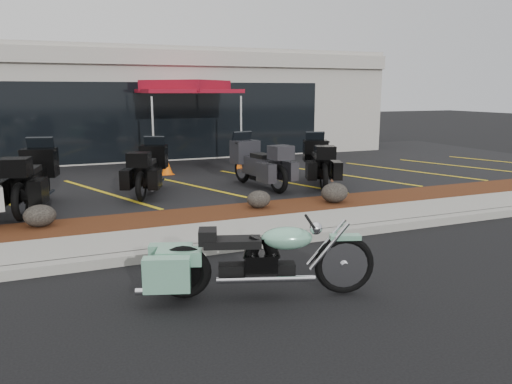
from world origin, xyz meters
name	(u,v)px	position (x,y,z in m)	size (l,w,h in m)	color
ground	(298,262)	(0.00, 0.00, 0.00)	(90.00, 90.00, 0.00)	black
curb	(274,240)	(0.00, 0.90, 0.07)	(24.00, 0.25, 0.15)	gray
sidewalk	(258,230)	(0.00, 1.60, 0.07)	(24.00, 1.20, 0.15)	gray
mulch_bed	(235,214)	(0.00, 2.80, 0.08)	(24.00, 1.20, 0.16)	#38160C
upper_lot	(174,174)	(0.00, 8.20, 0.07)	(26.00, 9.60, 0.15)	black
dealership_building	(137,104)	(0.00, 14.47, 2.01)	(18.00, 8.16, 4.00)	#A8A498
boulder_left	(40,216)	(-3.60, 2.99, 0.36)	(0.55, 0.46, 0.39)	black
boulder_mid	(259,199)	(0.54, 2.87, 0.34)	(0.50, 0.42, 0.36)	black
boulder_right	(334,193)	(2.24, 2.71, 0.37)	(0.60, 0.50, 0.42)	black
hero_cruiser	(344,256)	(-0.02, -1.30, 0.50)	(2.83, 0.72, 1.00)	#7ABE9C
touring_black_front	(42,169)	(-3.55, 5.29, 0.85)	(2.42, 0.92, 1.41)	black
touring_black_mid	(155,162)	(-0.98, 5.90, 0.79)	(2.21, 0.84, 1.29)	black
touring_grey	(242,157)	(1.26, 5.72, 0.82)	(2.31, 0.88, 1.35)	#2D2D32
touring_black_rear	(315,156)	(3.25, 5.46, 0.80)	(2.23, 0.85, 1.30)	black
traffic_cone	(167,166)	(-0.30, 7.76, 0.39)	(0.33, 0.33, 0.48)	#F86208
popup_canopy	(186,88)	(0.74, 9.37, 2.59)	(3.38, 3.38, 2.69)	silver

